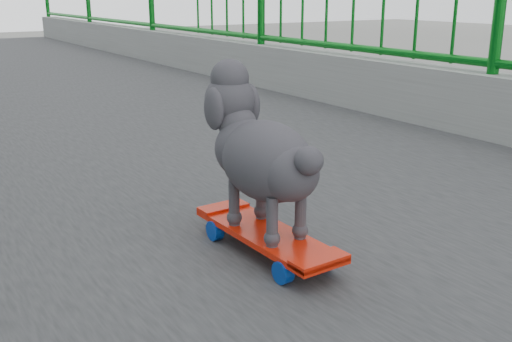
{
  "coord_description": "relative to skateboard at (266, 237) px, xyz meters",
  "views": [
    {
      "loc": [
        -1.09,
        2.21,
        7.68
      ],
      "look_at": [
        -0.27,
        3.49,
        7.22
      ],
      "focal_mm": 42.0,
      "sensor_mm": 36.0,
      "label": 1
    }
  ],
  "objects": [
    {
      "name": "skateboard",
      "position": [
        0.0,
        0.0,
        0.0
      ],
      "size": [
        0.17,
        0.5,
        0.07
      ],
      "rotation": [
        0.0,
        0.0,
        0.03
      ],
      "color": "red",
      "rests_on": "footbridge"
    },
    {
      "name": "poodle",
      "position": [
        -0.0,
        0.03,
        0.23
      ],
      "size": [
        0.21,
        0.48,
        0.4
      ],
      "rotation": [
        0.0,
        0.0,
        0.03
      ],
      "color": "#272529",
      "rests_on": "skateboard"
    }
  ]
}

